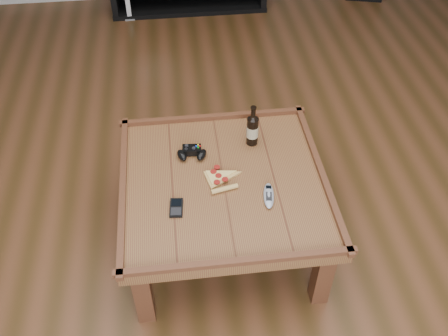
{
  "coord_description": "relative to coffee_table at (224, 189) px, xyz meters",
  "views": [
    {
      "loc": [
        -0.2,
        -1.68,
        2.2
      ],
      "look_at": [
        0.0,
        0.02,
        0.52
      ],
      "focal_mm": 40.0,
      "sensor_mm": 36.0,
      "label": 1
    }
  ],
  "objects": [
    {
      "name": "smartphone",
      "position": [
        -0.24,
        -0.15,
        0.07
      ],
      "size": [
        0.07,
        0.12,
        0.01
      ],
      "rotation": [
        0.0,
        0.0,
        -0.09
      ],
      "color": "black",
      "rests_on": "coffee_table"
    },
    {
      "name": "remote_control",
      "position": [
        0.2,
        -0.13,
        0.07
      ],
      "size": [
        0.07,
        0.17,
        0.02
      ],
      "rotation": [
        0.0,
        0.0,
        -0.16
      ],
      "color": "#9BA0A9",
      "rests_on": "coffee_table"
    },
    {
      "name": "game_controller",
      "position": [
        -0.14,
        0.2,
        0.08
      ],
      "size": [
        0.17,
        0.12,
        0.05
      ],
      "rotation": [
        0.0,
        0.0,
        -0.08
      ],
      "color": "black",
      "rests_on": "coffee_table"
    },
    {
      "name": "beer_bottle",
      "position": [
        0.18,
        0.26,
        0.15
      ],
      "size": [
        0.06,
        0.06,
        0.24
      ],
      "color": "black",
      "rests_on": "coffee_table"
    },
    {
      "name": "pizza_slice",
      "position": [
        -0.02,
        0.01,
        0.07
      ],
      "size": [
        0.19,
        0.26,
        0.02
      ],
      "rotation": [
        0.0,
        0.0,
        0.22
      ],
      "color": "tan",
      "rests_on": "coffee_table"
    },
    {
      "name": "coffee_table",
      "position": [
        0.0,
        0.0,
        0.0
      ],
      "size": [
        1.03,
        1.03,
        0.48
      ],
      "color": "#5C2C1A",
      "rests_on": "ground"
    },
    {
      "name": "game_console",
      "position": [
        -0.55,
        2.6,
        -0.3
      ],
      "size": [
        0.09,
        0.16,
        0.19
      ],
      "rotation": [
        0.0,
        0.0,
        0.06
      ],
      "color": "gray",
      "rests_on": "ground"
    },
    {
      "name": "ground",
      "position": [
        0.0,
        0.0,
        -0.39
      ],
      "size": [
        6.0,
        6.0,
        0.0
      ],
      "primitive_type": "plane",
      "color": "#422B13",
      "rests_on": "ground"
    }
  ]
}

